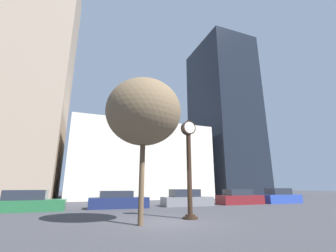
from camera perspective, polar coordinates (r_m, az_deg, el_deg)
ground_plane at (r=11.11m, az=-0.30°, el=-23.41°), size 200.00×200.00×0.00m
building_tall_tower at (r=39.07m, az=-34.46°, el=11.82°), size 14.50×12.00×35.20m
building_storefront_row at (r=35.46m, az=-7.72°, el=-9.26°), size 19.66×12.00×10.41m
building_glass_modern at (r=44.26m, az=13.79°, el=2.40°), size 9.09×12.00×29.34m
street_clock at (r=12.43m, az=5.35°, el=-9.15°), size 0.78×0.78×5.31m
car_green at (r=18.76m, az=-32.00°, el=-16.11°), size 4.62×2.03×1.39m
car_navy at (r=18.82m, az=-12.57°, el=-18.03°), size 4.61×1.94×1.31m
car_grey at (r=20.63m, az=4.67°, el=-17.97°), size 4.42×1.98×1.40m
car_maroon at (r=23.64m, az=17.65°, el=-16.99°), size 4.42×1.94×1.39m
car_blue at (r=26.65m, az=26.52°, el=-15.79°), size 4.12×1.92×1.47m
bare_tree at (r=10.93m, az=-6.19°, el=3.47°), size 3.60×3.60×6.71m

